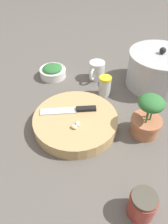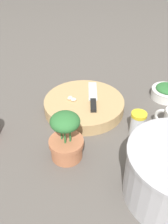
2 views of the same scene
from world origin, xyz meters
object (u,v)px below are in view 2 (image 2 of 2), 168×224
Objects in this scene: herb_bowl at (167,92)px; cutting_board at (84,105)px; potted_herb at (66,139)px; garlic_cloves at (72,99)px; spice_jar at (138,123)px; chef_knife at (93,98)px.

cutting_board is at bearing 26.46° from herb_bowl.
potted_herb is at bearing 89.43° from cutting_board.
garlic_cloves is 0.41m from herb_bowl.
garlic_cloves is at bearing -80.00° from potted_herb.
herb_bowl is 1.43× the size of spice_jar.
garlic_cloves is at bearing 11.67° from cutting_board.
cutting_board is 1.49× the size of chef_knife.
potted_herb is (0.00, 0.26, 0.05)m from cutting_board.
potted_herb is (0.22, 0.16, 0.03)m from spice_jar.
cutting_board is at bearing -168.33° from garlic_cloves.
chef_knife is 1.26× the size of potted_herb.
spice_jar is at bearing 66.40° from herb_bowl.
herb_bowl is at bearing -128.15° from potted_herb.
potted_herb is at bearing 36.25° from spice_jar.
chef_knife is (-0.03, -0.02, 0.03)m from cutting_board.
chef_knife is at bearing -97.23° from potted_herb.
cutting_board is 7.57× the size of garlic_cloves.
chef_knife is at bearing -33.09° from spice_jar.
garlic_cloves is 0.32× the size of herb_bowl.
herb_bowl is at bearing -113.60° from spice_jar.
chef_knife is at bearing 26.09° from herb_bowl.
spice_jar is (-0.26, 0.09, -0.01)m from garlic_cloves.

